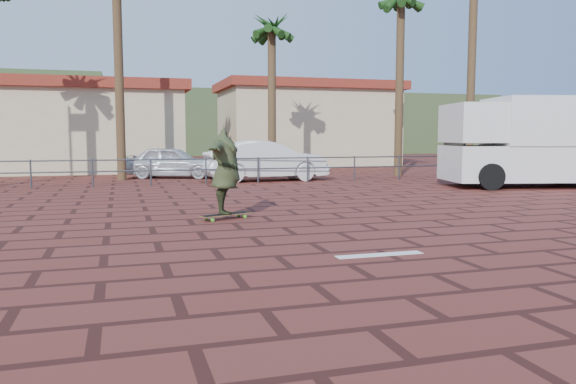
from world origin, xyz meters
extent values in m
plane|color=maroon|center=(0.00, 0.00, 0.00)|extent=(120.00, 120.00, 0.00)
cube|color=white|center=(0.70, -1.20, 0.00)|extent=(1.40, 0.22, 0.01)
cylinder|color=#47494F|center=(-6.00, 12.00, 0.50)|extent=(0.06, 0.06, 1.00)
cylinder|color=#47494F|center=(-4.00, 12.00, 0.50)|extent=(0.06, 0.06, 1.00)
cylinder|color=#47494F|center=(-2.00, 12.00, 0.50)|extent=(0.06, 0.06, 1.00)
cylinder|color=#47494F|center=(0.00, 12.00, 0.50)|extent=(0.06, 0.06, 1.00)
cylinder|color=#47494F|center=(2.00, 12.00, 0.50)|extent=(0.06, 0.06, 1.00)
cylinder|color=#47494F|center=(4.00, 12.00, 0.50)|extent=(0.06, 0.06, 1.00)
cylinder|color=#47494F|center=(6.00, 12.00, 0.50)|extent=(0.06, 0.06, 1.00)
cylinder|color=#47494F|center=(8.00, 12.00, 0.50)|extent=(0.06, 0.06, 1.00)
cylinder|color=#47494F|center=(10.00, 12.00, 0.50)|extent=(0.06, 0.06, 1.00)
cylinder|color=#47494F|center=(12.00, 12.00, 0.50)|extent=(0.06, 0.06, 1.00)
cylinder|color=#47494F|center=(0.00, 12.00, 0.95)|extent=(24.00, 0.05, 0.05)
cylinder|color=#47494F|center=(0.00, 12.00, 0.55)|extent=(24.00, 0.05, 0.05)
cylinder|color=brown|center=(-3.00, 15.00, 4.10)|extent=(0.36, 0.36, 8.20)
cylinder|color=brown|center=(3.50, 15.50, 3.25)|extent=(0.36, 0.36, 6.50)
sphere|color=#1F4517|center=(3.50, 15.50, 6.55)|extent=(2.40, 2.40, 2.40)
cylinder|color=brown|center=(9.00, 14.00, 3.90)|extent=(0.36, 0.36, 7.80)
cylinder|color=brown|center=(12.00, 13.00, 4.40)|extent=(0.36, 0.36, 8.80)
cube|color=beige|center=(-6.00, 22.00, 2.00)|extent=(12.00, 7.00, 4.00)
cube|color=maroon|center=(-6.00, 22.00, 4.25)|extent=(12.60, 7.60, 0.50)
cube|color=beige|center=(8.00, 24.00, 2.25)|extent=(10.00, 6.00, 4.50)
cube|color=maroon|center=(8.00, 24.00, 4.75)|extent=(10.60, 6.60, 0.50)
cube|color=#384C28|center=(0.00, 50.00, 3.00)|extent=(70.00, 18.00, 6.00)
cube|color=olive|center=(-0.88, 3.10, 0.10)|extent=(1.21, 0.70, 0.02)
cube|color=black|center=(-0.88, 3.10, 0.12)|extent=(1.16, 0.67, 0.00)
cube|color=silver|center=(-1.27, 2.94, 0.07)|extent=(0.14, 0.21, 0.03)
cube|color=silver|center=(-0.50, 3.26, 0.07)|extent=(0.14, 0.21, 0.03)
cylinder|color=#58C629|center=(-1.22, 2.82, 0.04)|extent=(0.08, 0.06, 0.08)
cylinder|color=#58C629|center=(-1.31, 3.05, 0.04)|extent=(0.08, 0.06, 0.08)
cylinder|color=#58C629|center=(-0.45, 3.14, 0.04)|extent=(0.08, 0.06, 0.08)
cylinder|color=#58C629|center=(-0.55, 3.37, 0.04)|extent=(0.08, 0.06, 0.08)
imported|color=#343C20|center=(-0.88, 3.10, 1.04)|extent=(1.32, 2.34, 1.84)
cube|color=silver|center=(11.00, 7.74, 0.84)|extent=(6.46, 3.74, 1.23)
cube|color=silver|center=(11.77, 7.57, 2.30)|extent=(4.95, 3.51, 1.68)
cube|color=silver|center=(8.92, 8.21, 2.24)|extent=(2.30, 2.80, 1.35)
cube|color=black|center=(8.21, 8.37, 1.74)|extent=(0.49, 1.88, 0.73)
cylinder|color=black|center=(8.77, 7.04, 0.45)|extent=(0.95, 0.50, 0.90)
cylinder|color=black|center=(9.29, 9.34, 0.45)|extent=(0.95, 0.50, 0.90)
cylinder|color=black|center=(13.01, 8.50, 0.45)|extent=(0.95, 0.50, 0.90)
imported|color=silver|center=(-0.91, 15.63, 0.68)|extent=(4.32, 2.86, 1.37)
imported|color=white|center=(2.57, 13.00, 0.81)|extent=(4.97, 1.94, 1.61)
cylinder|color=gray|center=(11.19, 10.00, 1.03)|extent=(0.06, 0.06, 2.06)
cube|color=#193FB2|center=(11.19, 10.00, 1.87)|extent=(0.42, 0.09, 0.42)
camera|label=1|loc=(-3.07, -8.87, 1.82)|focal=35.00mm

